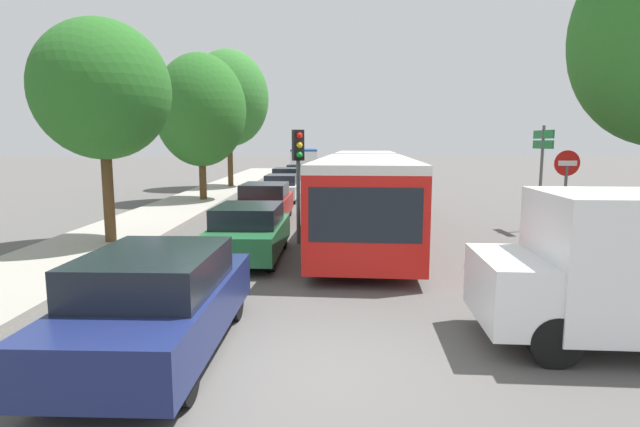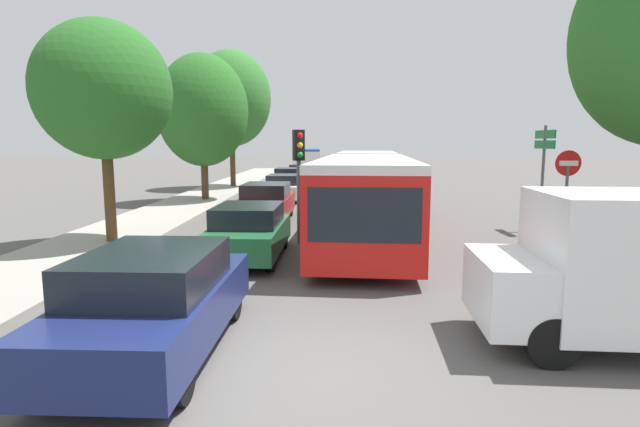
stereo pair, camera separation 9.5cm
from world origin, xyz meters
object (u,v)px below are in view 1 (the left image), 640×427
queued_car_tan (298,173)px  tree_left_far (201,110)px  articulated_bus (365,184)px  queued_car_red (265,202)px  no_entry_sign (566,185)px  queued_car_white (282,188)px  direction_sign_post (542,157)px  tree_left_mid (106,94)px  city_bus_rear (304,159)px  tree_left_distant (230,101)px  queued_car_graphite (287,179)px  queued_car_green (249,232)px  traffic_light (298,161)px  queued_car_navy (158,302)px

queued_car_tan → tree_left_far: tree_left_far is taller
articulated_bus → queued_car_red: 3.92m
no_entry_sign → queued_car_white: bearing=-143.6°
articulated_bus → direction_sign_post: bearing=81.6°
tree_left_mid → queued_car_white: bearing=70.7°
city_bus_rear → queued_car_red: size_ratio=2.60×
queued_car_tan → tree_left_distant: bearing=140.7°
queued_car_red → tree_left_far: tree_left_far is taller
queued_car_red → direction_sign_post: 10.06m
queued_car_graphite → tree_left_distant: 6.54m
queued_car_green → articulated_bus: bearing=-29.9°
queued_car_green → direction_sign_post: size_ratio=1.15×
queued_car_tan → queued_car_green: bearing=-178.3°
articulated_bus → queued_car_tan: size_ratio=4.42×
city_bus_rear → articulated_bus: bearing=-175.7°
articulated_bus → traffic_light: size_ratio=5.15×
queued_car_green → direction_sign_post: direction_sign_post is taller
queued_car_white → queued_car_navy: bearing=-179.0°
queued_car_tan → tree_left_distant: (-4.17, -4.84, 5.02)m
city_bus_rear → queued_car_green: city_bus_rear is taller
city_bus_rear → direction_sign_post: direction_sign_post is taller
articulated_bus → queued_car_green: (-3.47, -5.69, -0.77)m
articulated_bus → no_entry_sign: size_ratio=6.21×
queued_car_white → tree_left_distant: size_ratio=0.45×
queued_car_white → city_bus_rear: bearing=1.3°
queued_car_green → traffic_light: traffic_light is taller
queued_car_white → queued_car_tan: 12.24m
queued_car_navy → queued_car_red: (0.07, 12.23, -0.03)m
articulated_bus → queued_car_navy: 12.29m
no_entry_sign → direction_sign_post: (0.78, 3.41, 0.68)m
queued_car_white → queued_car_graphite: (-0.15, 5.64, 0.03)m
articulated_bus → no_entry_sign: no_entry_sign is taller
direction_sign_post → queued_car_red: bearing=-13.6°
queued_car_graphite → city_bus_rear: bearing=0.8°
queued_car_white → tree_left_far: size_ratio=0.54×
queued_car_navy → queued_car_white: 18.89m
queued_car_graphite → traffic_light: bearing=-173.0°
queued_car_navy → direction_sign_post: 14.30m
queued_car_green → direction_sign_post: bearing=-63.7°
city_bus_rear → queued_car_navy: 44.42m
queued_car_white → tree_left_mid: (-3.97, -11.36, 3.69)m
queued_car_green → tree_left_far: tree_left_far is taller
queued_car_red → no_entry_sign: no_entry_sign is taller
queued_car_navy → tree_left_far: 19.29m
queued_car_tan → direction_sign_post: (9.47, -20.84, 1.86)m
queued_car_navy → articulated_bus: bearing=-16.9°
tree_left_mid → tree_left_distant: (-0.03, 18.76, 1.32)m
articulated_bus → city_bus_rear: size_ratio=1.57×
queued_car_green → no_entry_sign: no_entry_sign is taller
no_entry_sign → tree_left_distant: bearing=-146.5°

